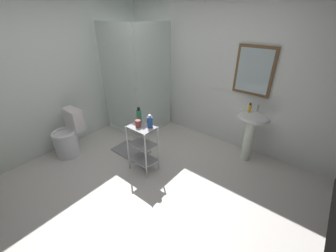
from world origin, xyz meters
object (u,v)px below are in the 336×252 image
at_px(bath_mat, 131,151).
at_px(hand_soap_bottle, 250,108).
at_px(toilet, 68,137).
at_px(body_wash_bottle_green, 139,116).
at_px(rinse_cup, 138,124).
at_px(shampoo_bottle_blue, 150,122).
at_px(shower_stall, 139,107).
at_px(storage_cart, 143,145).
at_px(pedestal_sink, 251,128).

bearing_deg(bath_mat, hand_soap_bottle, 34.32).
height_order(toilet, body_wash_bottle_green, body_wash_bottle_green).
bearing_deg(hand_soap_bottle, rinse_cup, -129.88).
distance_m(shampoo_bottle_blue, rinse_cup, 0.17).
distance_m(hand_soap_bottle, body_wash_bottle_green, 1.63).
height_order(hand_soap_bottle, body_wash_bottle_green, body_wash_bottle_green).
distance_m(hand_soap_bottle, rinse_cup, 1.66).
bearing_deg(shampoo_bottle_blue, toilet, -158.59).
bearing_deg(shampoo_bottle_blue, hand_soap_bottle, 51.85).
bearing_deg(hand_soap_bottle, bath_mat, -145.68).
bearing_deg(shampoo_bottle_blue, shower_stall, 142.68).
relative_size(storage_cart, hand_soap_bottle, 5.18).
height_order(storage_cart, hand_soap_bottle, hand_soap_bottle).
bearing_deg(storage_cart, bath_mat, 159.68).
bearing_deg(hand_soap_bottle, body_wash_bottle_green, -134.62).
bearing_deg(shampoo_bottle_blue, storage_cart, -146.60).
bearing_deg(rinse_cup, body_wash_bottle_green, 129.00).
distance_m(rinse_cup, bath_mat, 0.94).
bearing_deg(pedestal_sink, rinse_cup, -132.64).
distance_m(pedestal_sink, storage_cart, 1.66).
xyz_separation_m(storage_cart, hand_soap_bottle, (1.02, 1.24, 0.44)).
bearing_deg(bath_mat, shampoo_bottle_blue, -11.58).
height_order(pedestal_sink, body_wash_bottle_green, body_wash_bottle_green).
bearing_deg(bath_mat, shower_stall, 123.51).
distance_m(shower_stall, storage_cart, 1.32).
bearing_deg(bath_mat, rinse_cup, -24.42).
bearing_deg(hand_soap_bottle, toilet, -143.22).
distance_m(shampoo_bottle_blue, bath_mat, 1.03).
bearing_deg(pedestal_sink, toilet, -144.60).
distance_m(storage_cart, shampoo_bottle_blue, 0.40).
bearing_deg(toilet, shampoo_bottle_blue, 21.41).
distance_m(pedestal_sink, toilet, 2.93).
xyz_separation_m(body_wash_bottle_green, shampoo_bottle_blue, (0.22, -0.02, -0.02)).
bearing_deg(pedestal_sink, storage_cart, -132.33).
bearing_deg(rinse_cup, shower_stall, 135.87).
xyz_separation_m(shampoo_bottle_blue, rinse_cup, (-0.14, -0.09, -0.03)).
height_order(storage_cart, body_wash_bottle_green, body_wash_bottle_green).
relative_size(pedestal_sink, bath_mat, 1.35).
xyz_separation_m(pedestal_sink, storage_cart, (-1.11, -1.22, -0.14)).
distance_m(storage_cart, body_wash_bottle_green, 0.43).
distance_m(toilet, rinse_cup, 1.39).
bearing_deg(shower_stall, storage_cart, -42.19).
bearing_deg(bath_mat, body_wash_bottle_green, -15.74).
xyz_separation_m(shampoo_bottle_blue, bath_mat, (-0.61, 0.13, -0.81)).
relative_size(hand_soap_bottle, shampoo_bottle_blue, 0.77).
bearing_deg(toilet, rinse_cup, 19.84).
relative_size(shampoo_bottle_blue, bath_mat, 0.31).
xyz_separation_m(shower_stall, hand_soap_bottle, (2.00, 0.36, 0.41)).
distance_m(hand_soap_bottle, shampoo_bottle_blue, 1.50).
relative_size(toilet, body_wash_bottle_green, 3.41).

